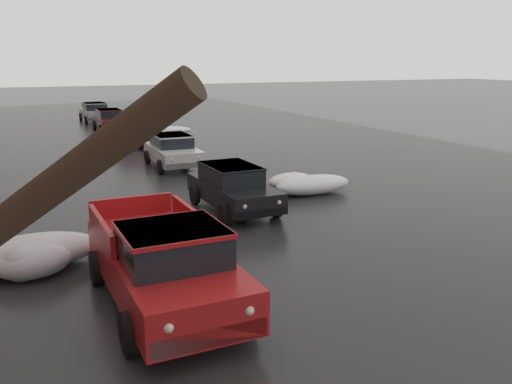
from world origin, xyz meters
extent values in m
ellipsoid|color=white|center=(-4.34, 10.81, 0.36)|extent=(1.65, 1.20, 0.72)
ellipsoid|color=white|center=(-4.51, 10.66, 0.38)|extent=(0.90, 0.75, 0.75)
ellipsoid|color=white|center=(-4.45, 10.96, 0.29)|extent=(0.70, 0.58, 0.58)
ellipsoid|color=white|center=(5.00, 14.68, 0.34)|extent=(2.86, 1.19, 0.67)
ellipsoid|color=white|center=(5.33, 14.87, 0.22)|extent=(0.54, 0.45, 0.45)
ellipsoid|color=white|center=(4.94, 14.58, 0.27)|extent=(0.66, 0.55, 0.55)
ellipsoid|color=white|center=(-4.22, 11.43, 0.37)|extent=(2.86, 1.44, 0.74)
ellipsoid|color=white|center=(-4.16, 11.36, 0.25)|extent=(0.60, 0.50, 0.50)
ellipsoid|color=white|center=(4.47, 31.48, 0.27)|extent=(3.06, 1.17, 0.55)
ellipsoid|color=white|center=(5.13, 31.47, 0.24)|extent=(0.58, 0.48, 0.48)
ellipsoid|color=white|center=(3.76, 31.35, 0.23)|extent=(0.56, 0.47, 0.47)
ellipsoid|color=white|center=(4.64, 15.59, 0.30)|extent=(1.77, 1.19, 0.61)
ellipsoid|color=white|center=(4.71, 15.58, 0.32)|extent=(0.77, 0.64, 0.64)
cube|color=red|center=(-2.08, 8.31, 0.74)|extent=(2.02, 5.16, 0.76)
cube|color=black|center=(-2.08, 7.59, 1.44)|extent=(1.75, 1.66, 0.64)
cube|color=red|center=(-2.08, 7.59, 1.72)|extent=(1.79, 1.71, 0.08)
cube|color=red|center=(-1.16, 9.35, 1.34)|extent=(0.13, 2.47, 0.44)
cube|color=red|center=(-3.03, 9.33, 1.34)|extent=(0.13, 2.47, 0.44)
cube|color=red|center=(-2.11, 10.83, 1.34)|extent=(1.87, 0.12, 0.44)
cube|color=#B7B7BC|center=(-2.06, 5.81, 0.54)|extent=(1.87, 0.14, 0.32)
sphere|color=white|center=(-1.42, 5.77, 0.86)|extent=(0.16, 0.16, 0.16)
sphere|color=white|center=(-2.69, 5.76, 0.86)|extent=(0.16, 0.16, 0.16)
cylinder|color=black|center=(-1.06, 6.78, 0.36)|extent=(0.23, 0.72, 0.72)
cylinder|color=black|center=(-3.07, 6.76, 0.36)|extent=(0.23, 0.72, 0.72)
cylinder|color=black|center=(-1.10, 9.86, 0.36)|extent=(0.23, 0.72, 0.72)
cylinder|color=black|center=(-3.10, 9.84, 0.36)|extent=(0.23, 0.72, 0.72)
cube|color=black|center=(1.66, 13.88, 0.60)|extent=(1.71, 4.06, 0.60)
cube|color=black|center=(1.66, 14.08, 1.16)|extent=(1.45, 2.12, 0.52)
cube|color=black|center=(1.66, 14.08, 1.39)|extent=(1.48, 2.16, 0.06)
cube|color=black|center=(1.70, 11.92, 0.42)|extent=(1.61, 0.15, 0.22)
cube|color=black|center=(1.63, 15.85, 0.42)|extent=(1.61, 0.15, 0.22)
cylinder|color=black|center=(2.53, 12.65, 0.30)|extent=(0.19, 0.60, 0.60)
cylinder|color=black|center=(0.85, 12.62, 0.30)|extent=(0.19, 0.60, 0.60)
cylinder|color=black|center=(2.48, 15.14, 0.30)|extent=(0.19, 0.60, 0.60)
cylinder|color=black|center=(0.80, 15.11, 0.30)|extent=(0.19, 0.60, 0.60)
sphere|color=silver|center=(2.23, 11.89, 0.68)|extent=(0.14, 0.14, 0.14)
sphere|color=silver|center=(1.17, 11.88, 0.68)|extent=(0.14, 0.14, 0.14)
cube|color=silver|center=(1.92, 21.43, 0.60)|extent=(1.79, 3.99, 0.60)
cube|color=black|center=(1.93, 21.63, 1.16)|extent=(1.51, 2.08, 0.52)
cube|color=silver|center=(1.93, 21.63, 1.39)|extent=(1.55, 2.13, 0.06)
cube|color=slate|center=(1.88, 19.51, 0.42)|extent=(1.68, 0.15, 0.22)
cube|color=slate|center=(1.96, 23.36, 0.42)|extent=(1.68, 0.15, 0.22)
cylinder|color=black|center=(2.77, 20.19, 0.30)|extent=(0.19, 0.60, 0.60)
cylinder|color=black|center=(1.02, 20.22, 0.30)|extent=(0.19, 0.60, 0.60)
cylinder|color=black|center=(2.82, 22.64, 0.30)|extent=(0.19, 0.60, 0.60)
cylinder|color=black|center=(1.07, 22.67, 0.30)|extent=(0.19, 0.60, 0.60)
sphere|color=silver|center=(2.44, 19.46, 0.68)|extent=(0.14, 0.14, 0.14)
sphere|color=silver|center=(1.33, 19.49, 0.68)|extent=(0.14, 0.14, 0.14)
cube|color=red|center=(1.75, 28.51, 0.60)|extent=(2.09, 4.51, 0.60)
cube|color=black|center=(1.73, 28.73, 1.16)|extent=(1.66, 2.40, 0.52)
cube|color=red|center=(1.73, 28.73, 1.39)|extent=(1.69, 2.45, 0.06)
cube|color=#520B0B|center=(1.96, 26.38, 0.42)|extent=(1.65, 0.28, 0.22)
cube|color=#520B0B|center=(1.54, 30.63, 0.42)|extent=(1.65, 0.28, 0.22)
cylinder|color=black|center=(2.73, 27.25, 0.30)|extent=(0.24, 0.61, 0.60)
cylinder|color=black|center=(1.03, 27.08, 0.30)|extent=(0.24, 0.61, 0.60)
cylinder|color=black|center=(2.47, 29.94, 0.30)|extent=(0.24, 0.61, 0.60)
cylinder|color=black|center=(0.76, 29.77, 0.30)|extent=(0.24, 0.61, 0.60)
sphere|color=silver|center=(2.50, 26.41, 0.68)|extent=(0.14, 0.14, 0.14)
sphere|color=silver|center=(1.42, 26.30, 0.68)|extent=(0.14, 0.14, 0.14)
cube|color=maroon|center=(1.59, 34.97, 0.60)|extent=(1.65, 4.40, 0.60)
cube|color=black|center=(1.59, 35.19, 1.16)|extent=(1.41, 2.30, 0.52)
cube|color=maroon|center=(1.59, 35.19, 1.39)|extent=(1.44, 2.34, 0.06)
cube|color=black|center=(1.57, 32.83, 0.42)|extent=(1.58, 0.14, 0.22)
cube|color=black|center=(1.61, 37.12, 0.42)|extent=(1.58, 0.14, 0.22)
cylinder|color=black|center=(2.40, 33.60, 0.30)|extent=(0.19, 0.60, 0.60)
cylinder|color=black|center=(0.75, 33.62, 0.30)|extent=(0.19, 0.60, 0.60)
cylinder|color=black|center=(2.43, 36.32, 0.30)|extent=(0.19, 0.60, 0.60)
cylinder|color=black|center=(0.78, 36.34, 0.30)|extent=(0.19, 0.60, 0.60)
sphere|color=silver|center=(2.09, 32.79, 0.68)|extent=(0.14, 0.14, 0.14)
sphere|color=silver|center=(1.04, 32.80, 0.68)|extent=(0.14, 0.14, 0.14)
cube|color=#B7B7BC|center=(1.56, 41.02, 0.60)|extent=(1.83, 4.31, 0.60)
cube|color=black|center=(1.56, 41.24, 1.16)|extent=(1.55, 2.25, 0.52)
cube|color=#B7B7BC|center=(1.56, 41.24, 1.39)|extent=(1.59, 2.30, 0.06)
cube|color=#525254|center=(1.59, 38.93, 0.42)|extent=(1.74, 0.14, 0.22)
cube|color=#525254|center=(1.53, 43.12, 0.42)|extent=(1.74, 0.14, 0.22)
cylinder|color=black|center=(2.49, 39.71, 0.30)|extent=(0.19, 0.60, 0.60)
cylinder|color=black|center=(0.68, 39.68, 0.30)|extent=(0.19, 0.60, 0.60)
cylinder|color=black|center=(2.45, 42.37, 0.30)|extent=(0.19, 0.60, 0.60)
cylinder|color=black|center=(0.64, 42.34, 0.30)|extent=(0.19, 0.60, 0.60)
sphere|color=silver|center=(2.17, 38.91, 0.68)|extent=(0.14, 0.14, 0.14)
sphere|color=silver|center=(1.02, 38.89, 0.68)|extent=(0.14, 0.14, 0.14)
camera|label=1|loc=(-4.48, -1.12, 4.60)|focal=37.70mm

